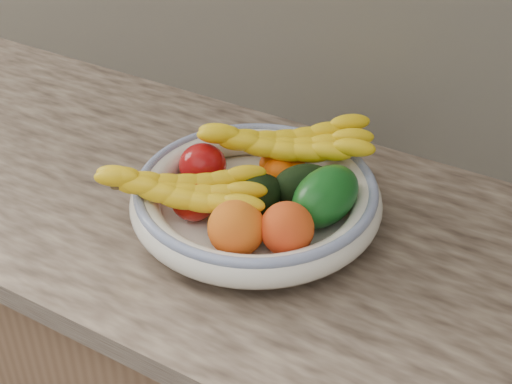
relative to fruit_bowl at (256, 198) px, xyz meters
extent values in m
cube|color=tan|center=(0.00, 0.02, -0.07)|extent=(2.44, 0.66, 0.04)
cube|color=beige|center=(0.00, 0.33, 0.20)|extent=(2.40, 0.02, 0.50)
cylinder|color=silver|center=(0.00, 0.00, -0.04)|extent=(0.13, 0.13, 0.02)
cylinder|color=silver|center=(0.00, 0.00, -0.03)|extent=(0.32, 0.32, 0.01)
torus|color=silver|center=(0.00, 0.00, 0.00)|extent=(0.39, 0.39, 0.05)
torus|color=#334A90|center=(0.00, 0.00, 0.02)|extent=(0.37, 0.37, 0.02)
ellipsoid|color=#E15604|center=(-0.02, 0.09, 0.01)|extent=(0.06, 0.06, 0.05)
ellipsoid|color=#FF6505|center=(0.02, 0.09, 0.01)|extent=(0.06, 0.06, 0.05)
ellipsoid|color=#FF5E05|center=(0.00, 0.08, 0.01)|extent=(0.07, 0.07, 0.05)
ellipsoid|color=#A00C0E|center=(-0.11, 0.02, 0.01)|extent=(0.09, 0.09, 0.07)
ellipsoid|color=#AA150D|center=(-0.07, -0.07, 0.01)|extent=(0.09, 0.09, 0.06)
ellipsoid|color=black|center=(0.01, -0.01, 0.02)|extent=(0.07, 0.10, 0.06)
ellipsoid|color=black|center=(0.06, 0.05, 0.02)|extent=(0.12, 0.12, 0.07)
ellipsoid|color=#0E4E15|center=(0.11, 0.02, 0.03)|extent=(0.13, 0.14, 0.11)
ellipsoid|color=orange|center=(0.03, -0.10, 0.02)|extent=(0.10, 0.10, 0.08)
ellipsoid|color=orange|center=(0.09, -0.06, 0.02)|extent=(0.08, 0.08, 0.08)
camera|label=1|loc=(0.45, -0.77, 0.65)|focal=50.00mm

